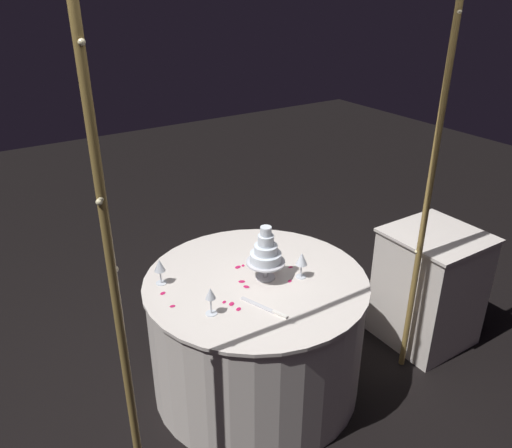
{
  "coord_description": "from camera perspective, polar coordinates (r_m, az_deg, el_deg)",
  "views": [
    {
      "loc": [
        1.33,
        2.05,
        2.29
      ],
      "look_at": [
        0.0,
        0.0,
        1.1
      ],
      "focal_mm": 35.55,
      "sensor_mm": 36.0,
      "label": 1
    }
  ],
  "objects": [
    {
      "name": "wine_glass_1",
      "position": [
        2.86,
        5.16,
        -4.01
      ],
      "size": [
        0.07,
        0.07,
        0.16
      ],
      "color": "silver",
      "rests_on": "main_table"
    },
    {
      "name": "rose_petal_6",
      "position": [
        2.81,
        -10.44,
        -7.68
      ],
      "size": [
        0.04,
        0.03,
        0.0
      ],
      "primitive_type": "ellipsoid",
      "rotation": [
        0.0,
        0.0,
        3.54
      ],
      "color": "#C61951",
      "rests_on": "main_table"
    },
    {
      "name": "wine_glass_2",
      "position": [
        2.84,
        -10.78,
        -4.71
      ],
      "size": [
        0.06,
        0.06,
        0.15
      ],
      "color": "silver",
      "rests_on": "main_table"
    },
    {
      "name": "side_table",
      "position": [
        3.65,
        18.89,
        -6.74
      ],
      "size": [
        0.57,
        0.57,
        0.81
      ],
      "color": "silver",
      "rests_on": "ground"
    },
    {
      "name": "rose_petal_10",
      "position": [
        2.7,
        -9.38,
        -9.11
      ],
      "size": [
        0.03,
        0.03,
        0.0
      ],
      "primitive_type": "ellipsoid",
      "rotation": [
        0.0,
        0.0,
        6.07
      ],
      "color": "#C61951",
      "rests_on": "main_table"
    },
    {
      "name": "ground_plane",
      "position": [
        3.35,
        0.0,
        -17.27
      ],
      "size": [
        12.0,
        12.0,
        0.0
      ],
      "primitive_type": "plane",
      "color": "black"
    },
    {
      "name": "rose_petal_5",
      "position": [
        2.86,
        -1.61,
        -6.49
      ],
      "size": [
        0.05,
        0.04,
        0.0
      ],
      "primitive_type": "ellipsoid",
      "rotation": [
        0.0,
        0.0,
        5.78
      ],
      "color": "#C61951",
      "rests_on": "main_table"
    },
    {
      "name": "wine_glass_0",
      "position": [
        2.56,
        -5.14,
        -7.98
      ],
      "size": [
        0.06,
        0.06,
        0.16
      ],
      "color": "silver",
      "rests_on": "main_table"
    },
    {
      "name": "rose_petal_3",
      "position": [
        2.87,
        3.82,
        -6.42
      ],
      "size": [
        0.03,
        0.03,
        0.0
      ],
      "primitive_type": "ellipsoid",
      "rotation": [
        0.0,
        0.0,
        0.42
      ],
      "color": "#C61951",
      "rests_on": "main_table"
    },
    {
      "name": "rose_petal_9",
      "position": [
        2.7,
        -3.6,
        -8.76
      ],
      "size": [
        0.03,
        0.03,
        0.0
      ],
      "primitive_type": "ellipsoid",
      "rotation": [
        0.0,
        0.0,
        0.46
      ],
      "color": "#C61951",
      "rests_on": "main_table"
    },
    {
      "name": "rose_petal_4",
      "position": [
        2.68,
        -2.77,
        -8.96
      ],
      "size": [
        0.04,
        0.04,
        0.0
      ],
      "primitive_type": "ellipsoid",
      "rotation": [
        0.0,
        0.0,
        3.83
      ],
      "color": "#C61951",
      "rests_on": "main_table"
    },
    {
      "name": "tiered_cake",
      "position": [
        2.82,
        1.1,
        -3.31
      ],
      "size": [
        0.22,
        0.22,
        0.32
      ],
      "color": "silver",
      "rests_on": "main_table"
    },
    {
      "name": "main_table",
      "position": [
        3.1,
        0.0,
        -12.16
      ],
      "size": [
        1.28,
        1.28,
        0.76
      ],
      "color": "silver",
      "rests_on": "ground"
    },
    {
      "name": "rose_petal_7",
      "position": [
        3.0,
        -2.06,
        -4.87
      ],
      "size": [
        0.04,
        0.04,
        0.0
      ],
      "primitive_type": "ellipsoid",
      "rotation": [
        0.0,
        0.0,
        3.36
      ],
      "color": "#C61951",
      "rests_on": "main_table"
    },
    {
      "name": "rose_petal_1",
      "position": [
        3.01,
        -1.46,
        -4.69
      ],
      "size": [
        0.03,
        0.03,
        0.0
      ],
      "primitive_type": "ellipsoid",
      "rotation": [
        0.0,
        0.0,
        0.93
      ],
      "color": "#C61951",
      "rests_on": "main_table"
    },
    {
      "name": "rose_petal_8",
      "position": [
        3.0,
        3.87,
        -4.84
      ],
      "size": [
        0.03,
        0.03,
        0.0
      ],
      "primitive_type": "ellipsoid",
      "rotation": [
        0.0,
        0.0,
        5.79
      ],
      "color": "#C61951",
      "rests_on": "main_table"
    },
    {
      "name": "decorative_arch",
      "position": [
        2.28,
        5.33,
        4.87
      ],
      "size": [
        1.84,
        0.06,
        2.32
      ],
      "color": "olive",
      "rests_on": "ground"
    },
    {
      "name": "rose_petal_2",
      "position": [
        2.82,
        -1.09,
        -7.07
      ],
      "size": [
        0.04,
        0.04,
        0.0
      ],
      "primitive_type": "ellipsoid",
      "rotation": [
        0.0,
        0.0,
        5.22
      ],
      "color": "#C61951",
      "rests_on": "main_table"
    },
    {
      "name": "rose_petal_0",
      "position": [
        2.64,
        -1.98,
        -9.55
      ],
      "size": [
        0.04,
        0.04,
        0.0
      ],
      "primitive_type": "ellipsoid",
      "rotation": [
        0.0,
        0.0,
        0.59
      ],
      "color": "#C61951",
      "rests_on": "main_table"
    },
    {
      "name": "cake_knife",
      "position": [
        2.64,
        1.22,
        -9.5
      ],
      "size": [
        0.12,
        0.29,
        0.01
      ],
      "color": "silver",
      "rests_on": "main_table"
    }
  ]
}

